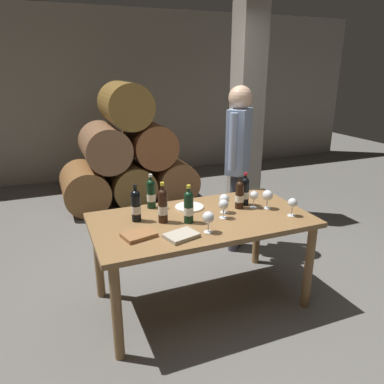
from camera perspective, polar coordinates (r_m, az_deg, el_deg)
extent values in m
plane|color=#66635E|center=(3.28, 1.37, -16.29)|extent=(14.00, 14.00, 0.00)
cube|color=gray|center=(6.76, -13.29, 14.22)|extent=(10.00, 0.24, 2.80)
cylinder|color=brown|center=(5.32, -16.24, 0.69)|extent=(0.60, 0.90, 0.60)
cylinder|color=brown|center=(5.41, -9.62, 1.49)|extent=(0.60, 0.90, 0.60)
cylinder|color=brown|center=(5.57, -3.30, 2.24)|extent=(0.60, 0.90, 0.60)
cylinder|color=brown|center=(5.22, -13.34, 6.81)|extent=(0.60, 0.90, 0.60)
cylinder|color=brown|center=(5.35, -6.63, 7.47)|extent=(0.60, 0.90, 0.60)
cylinder|color=brown|center=(5.20, -10.29, 13.06)|extent=(0.60, 0.90, 0.60)
cube|color=gray|center=(4.74, 8.38, 11.51)|extent=(0.32, 0.32, 2.60)
cube|color=olive|center=(2.92, 1.48, -4.33)|extent=(1.70, 0.90, 0.04)
cylinder|color=olive|center=(2.59, -11.48, -17.77)|extent=(0.07, 0.07, 0.72)
cylinder|color=olive|center=(3.17, 17.50, -10.98)|extent=(0.07, 0.07, 0.72)
cylinder|color=olive|center=(3.25, -14.20, -9.88)|extent=(0.07, 0.07, 0.72)
cylinder|color=olive|center=(3.72, 9.97, -5.70)|extent=(0.07, 0.07, 0.72)
cylinder|color=black|center=(2.79, -0.52, -2.72)|extent=(0.07, 0.07, 0.21)
sphere|color=black|center=(2.75, -0.53, -0.59)|extent=(0.07, 0.07, 0.07)
cylinder|color=black|center=(2.74, -0.53, -0.06)|extent=(0.03, 0.03, 0.07)
cylinder|color=gold|center=(2.73, -0.53, 0.83)|extent=(0.03, 0.03, 0.02)
cylinder|color=silver|center=(2.79, -0.52, -2.92)|extent=(0.07, 0.07, 0.06)
cylinder|color=black|center=(3.18, 8.10, -0.26)|extent=(0.07, 0.07, 0.20)
sphere|color=black|center=(3.14, 8.19, 1.56)|extent=(0.07, 0.07, 0.07)
cylinder|color=black|center=(3.14, 8.21, 2.00)|extent=(0.03, 0.03, 0.06)
cylinder|color=#B21E23|center=(3.12, 8.25, 2.75)|extent=(0.03, 0.03, 0.02)
cylinder|color=silver|center=(3.18, 8.09, -0.43)|extent=(0.07, 0.07, 0.06)
cylinder|color=black|center=(2.85, -8.59, -2.49)|extent=(0.07, 0.07, 0.21)
sphere|color=black|center=(2.81, -8.70, -0.42)|extent=(0.07, 0.07, 0.07)
cylinder|color=black|center=(2.80, -8.72, 0.09)|extent=(0.03, 0.03, 0.06)
cylinder|color=black|center=(2.79, -8.77, 0.95)|extent=(0.03, 0.03, 0.02)
cylinder|color=silver|center=(2.85, -8.58, -2.68)|extent=(0.07, 0.07, 0.06)
cylinder|color=black|center=(3.10, 7.32, -0.79)|extent=(0.07, 0.07, 0.19)
sphere|color=black|center=(3.07, 7.40, 1.00)|extent=(0.07, 0.07, 0.07)
cylinder|color=black|center=(3.06, 7.42, 1.44)|extent=(0.03, 0.03, 0.06)
cylinder|color=black|center=(3.05, 7.45, 2.17)|extent=(0.03, 0.03, 0.02)
cylinder|color=silver|center=(3.10, 7.31, -0.96)|extent=(0.07, 0.07, 0.06)
cylinder|color=black|center=(3.10, -6.30, -0.64)|extent=(0.07, 0.07, 0.20)
sphere|color=black|center=(3.06, -6.37, 1.27)|extent=(0.07, 0.07, 0.07)
cylinder|color=black|center=(3.06, -6.39, 1.74)|extent=(0.03, 0.03, 0.06)
cylinder|color=silver|center=(3.04, -6.42, 2.53)|extent=(0.03, 0.03, 0.02)
cylinder|color=silver|center=(3.10, -6.29, -0.81)|extent=(0.07, 0.07, 0.06)
cylinder|color=black|center=(2.80, -4.50, -2.53)|extent=(0.07, 0.07, 0.22)
sphere|color=black|center=(2.76, -4.56, -0.27)|extent=(0.07, 0.07, 0.07)
cylinder|color=black|center=(2.75, -4.58, 0.30)|extent=(0.03, 0.03, 0.07)
cylinder|color=gold|center=(2.74, -4.61, 1.24)|extent=(0.03, 0.03, 0.03)
cylinder|color=silver|center=(2.81, -4.50, -2.75)|extent=(0.07, 0.07, 0.07)
cylinder|color=white|center=(2.67, 2.49, -6.15)|extent=(0.06, 0.06, 0.00)
cylinder|color=white|center=(2.65, 2.51, -5.37)|extent=(0.01, 0.01, 0.07)
sphere|color=white|center=(2.62, 2.53, -3.90)|extent=(0.09, 0.09, 0.09)
cylinder|color=white|center=(3.05, 15.03, -3.51)|extent=(0.06, 0.06, 0.00)
cylinder|color=white|center=(3.04, 15.09, -2.81)|extent=(0.01, 0.01, 0.07)
sphere|color=white|center=(3.01, 15.20, -1.60)|extent=(0.07, 0.07, 0.07)
cylinder|color=white|center=(3.15, 9.41, -2.36)|extent=(0.06, 0.06, 0.00)
cylinder|color=white|center=(3.14, 9.45, -1.68)|extent=(0.01, 0.01, 0.07)
sphere|color=white|center=(3.12, 9.52, -0.50)|extent=(0.07, 0.07, 0.07)
cylinder|color=white|center=(2.92, 4.81, -3.96)|extent=(0.06, 0.06, 0.00)
cylinder|color=white|center=(2.90, 4.83, -3.23)|extent=(0.01, 0.01, 0.07)
sphere|color=white|center=(2.87, 4.87, -1.93)|extent=(0.08, 0.08, 0.08)
cylinder|color=white|center=(3.02, 4.92, -3.11)|extent=(0.06, 0.06, 0.00)
cylinder|color=white|center=(3.01, 4.94, -2.41)|extent=(0.01, 0.01, 0.07)
sphere|color=white|center=(2.98, 4.98, -1.10)|extent=(0.08, 0.08, 0.08)
cylinder|color=white|center=(3.16, 11.42, -2.46)|extent=(0.06, 0.06, 0.00)
cylinder|color=white|center=(3.14, 11.47, -1.79)|extent=(0.01, 0.01, 0.07)
sphere|color=white|center=(3.12, 11.56, -0.50)|extent=(0.09, 0.09, 0.09)
cube|color=#936038|center=(2.62, -8.15, -6.55)|extent=(0.25, 0.21, 0.03)
cube|color=#B2A893|center=(2.59, -1.65, -6.71)|extent=(0.26, 0.21, 0.03)
cylinder|color=white|center=(3.11, -0.41, -2.32)|extent=(0.24, 0.24, 0.01)
cylinder|color=#383842|center=(4.01, 6.96, -2.68)|extent=(0.11, 0.11, 0.85)
cylinder|color=#383842|center=(3.91, 6.54, -3.23)|extent=(0.11, 0.11, 0.85)
cube|color=#8499BC|center=(3.75, 7.19, 7.72)|extent=(0.35, 0.36, 0.64)
cylinder|color=#8499BC|center=(3.94, 8.02, 8.70)|extent=(0.08, 0.08, 0.54)
cylinder|color=#8499BC|center=(3.55, 6.32, 7.63)|extent=(0.08, 0.08, 0.54)
sphere|color=tan|center=(3.69, 7.47, 14.19)|extent=(0.23, 0.23, 0.23)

